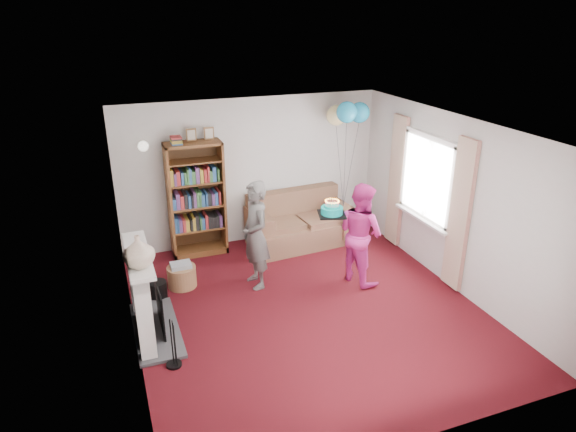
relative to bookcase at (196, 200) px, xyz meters
name	(u,v)px	position (x,y,z in m)	size (l,w,h in m)	color
ground	(307,309)	(1.02, -2.30, -0.93)	(5.00, 5.00, 0.00)	#380908
wall_back	(251,171)	(1.02, 0.21, 0.32)	(4.50, 0.02, 2.50)	silver
wall_left	(125,253)	(-1.24, -2.30, 0.32)	(0.02, 5.00, 2.50)	silver
wall_right	(454,203)	(3.28, -2.30, 0.32)	(0.02, 5.00, 2.50)	silver
ceiling	(310,128)	(1.02, -2.30, 1.58)	(4.50, 5.00, 0.01)	white
fireplace	(146,298)	(-1.07, -2.11, -0.42)	(0.55, 1.80, 1.12)	#3F3F42
window_bay	(426,194)	(3.22, -1.70, 0.27)	(0.14, 2.02, 2.20)	white
wall_sconce	(143,146)	(-0.73, 0.06, 0.95)	(0.16, 0.23, 0.16)	gold
bookcase	(196,200)	(0.00, 0.00, 0.00)	(0.90, 0.42, 2.10)	#472B14
sofa	(298,224)	(1.71, -0.23, -0.59)	(1.69, 0.90, 0.90)	brown
wicker_basket	(182,276)	(-0.47, -1.08, -0.76)	(0.42, 0.42, 0.38)	#9F734A
person_striped	(256,235)	(0.57, -1.41, -0.12)	(0.59, 0.39, 1.61)	black
person_magenta	(361,233)	(2.07, -1.80, -0.16)	(0.74, 0.58, 1.53)	#D02988
birthday_cake	(332,211)	(1.64, -1.70, 0.21)	(0.38, 0.38, 0.22)	black
balloons	(348,113)	(2.55, -0.28, 1.29)	(0.67, 0.73, 1.79)	#3F3F3F
mantel_vase	(138,251)	(-1.10, -2.45, 0.38)	(0.36, 0.36, 0.37)	beige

